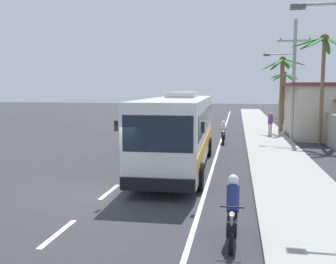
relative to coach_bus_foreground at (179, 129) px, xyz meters
name	(u,v)px	position (x,y,z in m)	size (l,w,h in m)	color
ground_plane	(107,194)	(-1.84, -5.01, -1.87)	(160.00, 160.00, 0.00)	#303035
sidewalk_kerb	(275,152)	(4.96, 4.99, -1.80)	(3.20, 90.00, 0.14)	#999993
lane_markings	(203,140)	(0.34, 9.79, -1.87)	(3.61, 71.00, 0.01)	white
boundary_wall	(328,129)	(8.76, 8.99, -0.81)	(0.24, 60.00, 2.12)	#9E998E
coach_bus_foreground	(179,129)	(0.00, 0.00, 0.00)	(3.20, 11.34, 3.59)	silver
motorcycle_beside_bus	(223,134)	(1.81, 8.39, -1.23)	(0.56, 1.96, 1.55)	black
motorcycle_trailing	(232,215)	(2.65, -8.48, -1.20)	(0.56, 1.96, 1.66)	black
pedestrian_near_kerb	(270,123)	(5.26, 12.27, -0.78)	(0.36, 0.36, 1.80)	beige
utility_pole_mid	(293,77)	(6.50, 10.24, 2.67)	(3.31, 0.24, 8.51)	#9E9E99
palm_nearest	(323,60)	(8.18, 8.87, 3.71)	(4.05, 3.52, 7.30)	brown
palm_second	(284,83)	(8.03, 28.60, 2.53)	(3.26, 3.26, 5.76)	brown
palm_third	(284,85)	(8.75, 34.01, 2.33)	(3.44, 3.61, 5.92)	brown
palm_fourth	(282,81)	(6.38, 15.55, 2.53)	(3.52, 3.37, 6.44)	brown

